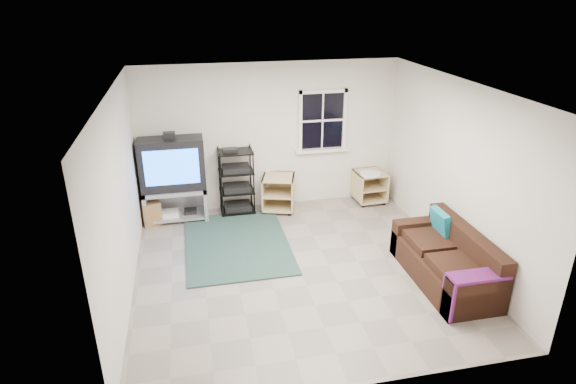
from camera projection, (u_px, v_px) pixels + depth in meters
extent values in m
plane|color=gray|center=(299.00, 268.00, 6.95)|extent=(4.60, 4.60, 0.00)
plane|color=white|center=(301.00, 88.00, 5.93)|extent=(4.60, 4.60, 0.00)
plane|color=silver|center=(270.00, 137.00, 8.51)|extent=(4.60, 0.00, 4.60)
plane|color=silver|center=(358.00, 279.00, 4.37)|extent=(4.60, 0.00, 4.60)
plane|color=silver|center=(121.00, 199.00, 6.00)|extent=(0.00, 4.60, 4.60)
plane|color=silver|center=(456.00, 172.00, 6.88)|extent=(0.00, 4.60, 4.60)
cube|color=black|center=(322.00, 120.00, 8.57)|extent=(0.80, 0.01, 1.02)
cube|color=silver|center=(323.00, 91.00, 8.35)|extent=(0.88, 0.06, 0.06)
cube|color=silver|center=(322.00, 150.00, 8.76)|extent=(0.98, 0.14, 0.05)
cube|color=silver|center=(300.00, 122.00, 8.48)|extent=(0.06, 0.06, 1.10)
cube|color=silver|center=(345.00, 119.00, 8.64)|extent=(0.06, 0.06, 1.10)
cube|color=silver|center=(322.00, 121.00, 8.56)|extent=(0.78, 0.04, 0.04)
cube|color=#9D9DA5|center=(175.00, 190.00, 8.20)|extent=(1.07, 0.53, 0.06)
cube|color=#9D9DA5|center=(146.00, 206.00, 8.21)|extent=(0.06, 0.53, 0.59)
cube|color=#9D9DA5|center=(205.00, 201.00, 8.40)|extent=(0.06, 0.53, 0.59)
cube|color=#9D9DA5|center=(177.00, 215.00, 8.39)|extent=(0.94, 0.49, 0.04)
cube|color=#9D9DA5|center=(176.00, 198.00, 8.53)|extent=(1.07, 0.04, 0.59)
cube|color=silver|center=(169.00, 213.00, 8.30)|extent=(0.32, 0.26, 0.09)
cube|color=black|center=(191.00, 211.00, 8.42)|extent=(0.21, 0.19, 0.06)
cube|color=black|center=(172.00, 164.00, 8.02)|extent=(1.07, 0.45, 0.87)
cube|color=blue|center=(172.00, 167.00, 7.81)|extent=(0.87, 0.01, 0.59)
cube|color=black|center=(169.00, 135.00, 7.83)|extent=(0.19, 0.14, 0.11)
cylinder|color=black|center=(221.00, 187.00, 8.21)|extent=(0.02, 0.02, 1.20)
cylinder|color=black|center=(254.00, 184.00, 8.32)|extent=(0.02, 0.02, 1.20)
cylinder|color=black|center=(220.00, 178.00, 8.57)|extent=(0.02, 0.02, 1.20)
cylinder|color=black|center=(251.00, 176.00, 8.67)|extent=(0.02, 0.02, 1.20)
cube|color=black|center=(238.00, 209.00, 8.66)|extent=(0.60, 0.44, 0.02)
cube|color=black|center=(238.00, 206.00, 8.63)|extent=(0.47, 0.35, 0.10)
cube|color=black|center=(237.00, 191.00, 8.52)|extent=(0.60, 0.44, 0.02)
cube|color=black|center=(237.00, 188.00, 8.49)|extent=(0.47, 0.35, 0.10)
cube|color=black|center=(236.00, 172.00, 8.37)|extent=(0.60, 0.44, 0.02)
cube|color=black|center=(236.00, 168.00, 8.35)|extent=(0.47, 0.35, 0.10)
cube|color=black|center=(235.00, 152.00, 8.23)|extent=(0.60, 0.44, 0.02)
cube|color=tan|center=(278.00, 177.00, 8.52)|extent=(0.68, 0.68, 0.02)
cube|color=tan|center=(279.00, 206.00, 8.74)|extent=(0.68, 0.68, 0.02)
cube|color=tan|center=(264.00, 192.00, 8.65)|extent=(0.18, 0.53, 0.59)
cube|color=tan|center=(293.00, 192.00, 8.61)|extent=(0.18, 0.53, 0.59)
cube|color=tan|center=(280.00, 186.00, 8.87)|extent=(0.49, 0.16, 0.59)
cube|color=tan|center=(278.00, 193.00, 8.64)|extent=(0.63, 0.64, 0.02)
cylinder|color=black|center=(265.00, 213.00, 8.57)|extent=(0.05, 0.05, 0.05)
cylinder|color=black|center=(291.00, 204.00, 8.94)|extent=(0.05, 0.05, 0.05)
cube|color=tan|center=(371.00, 173.00, 8.88)|extent=(0.56, 0.56, 0.02)
cube|color=tan|center=(369.00, 198.00, 9.08)|extent=(0.56, 0.56, 0.02)
cube|color=tan|center=(357.00, 187.00, 8.92)|extent=(0.05, 0.54, 0.54)
cube|color=tan|center=(382.00, 184.00, 9.04)|extent=(0.05, 0.54, 0.54)
cube|color=tan|center=(364.00, 181.00, 9.21)|extent=(0.49, 0.05, 0.54)
cube|color=tan|center=(370.00, 187.00, 8.99)|extent=(0.51, 0.54, 0.02)
cylinder|color=black|center=(363.00, 206.00, 8.86)|extent=(0.06, 0.06, 0.06)
cylinder|color=black|center=(374.00, 195.00, 9.33)|extent=(0.06, 0.06, 0.06)
cylinder|color=silver|center=(370.00, 174.00, 8.76)|extent=(0.38, 0.38, 0.03)
cube|color=black|center=(443.00, 269.00, 6.59)|extent=(0.80, 1.77, 0.37)
cube|color=black|center=(467.00, 242.00, 6.50)|extent=(0.21, 1.77, 0.38)
cube|color=black|center=(418.00, 236.00, 7.26)|extent=(0.80, 0.21, 0.55)
cube|color=black|center=(476.00, 296.00, 5.86)|extent=(0.80, 0.21, 0.55)
cube|color=black|center=(455.00, 267.00, 6.16)|extent=(0.53, 0.64, 0.12)
cube|color=black|center=(429.00, 241.00, 6.80)|extent=(0.53, 0.64, 0.12)
cube|color=teal|center=(441.00, 222.00, 6.88)|extent=(0.18, 0.43, 0.37)
cube|color=navy|center=(479.00, 276.00, 5.74)|extent=(0.73, 0.27, 0.04)
cube|color=navy|center=(448.00, 299.00, 5.78)|extent=(0.04, 0.27, 0.51)
cube|color=#301F15|center=(237.00, 243.00, 7.59)|extent=(1.60, 2.20, 0.03)
cube|color=#8D613F|center=(152.00, 214.00, 8.13)|extent=(0.33, 0.27, 0.41)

